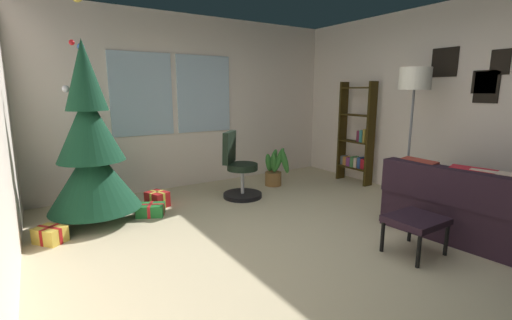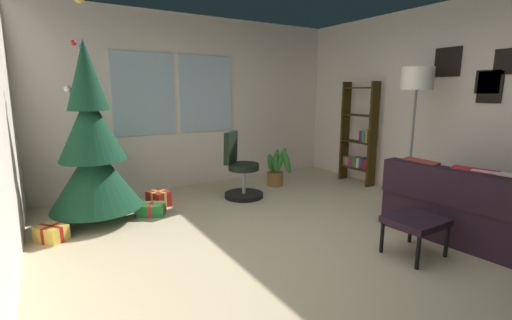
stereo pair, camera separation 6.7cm
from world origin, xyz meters
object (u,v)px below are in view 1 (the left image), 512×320
office_chair (239,172)px  floor_lamp (414,87)px  bookshelf (356,139)px  potted_plant (275,169)px  holiday_tree (91,151)px  gift_box_gold (50,235)px  couch (508,215)px  gift_box_red (157,199)px  gift_box_green (151,210)px  footstool (416,222)px

office_chair → floor_lamp: 2.60m
bookshelf → potted_plant: bearing=156.4°
holiday_tree → gift_box_gold: holiday_tree is taller
couch → gift_box_gold: bearing=148.0°
holiday_tree → gift_box_gold: 1.00m
gift_box_red → bookshelf: size_ratio=0.20×
couch → potted_plant: (-0.76, 3.03, -0.01)m
holiday_tree → office_chair: bearing=-2.2°
couch → gift_box_red: bearing=131.9°
holiday_tree → gift_box_green: size_ratio=6.51×
footstool → office_chair: bearing=101.5°
footstool → gift_box_red: 3.14m
office_chair → holiday_tree: bearing=177.8°
gift_box_green → floor_lamp: floor_lamp is taller
gift_box_green → gift_box_red: bearing=59.2°
footstool → floor_lamp: bearing=37.3°
gift_box_gold → office_chair: (2.40, 0.31, 0.29)m
couch → gift_box_red: 4.05m
gift_box_red → gift_box_green: 0.34m
couch → floor_lamp: (0.18, 1.29, 1.29)m
gift_box_green → gift_box_gold: bearing=-167.9°
footstool → couch: bearing=-17.5°
footstool → gift_box_red: (-1.63, 2.67, -0.21)m
gift_box_green → office_chair: (1.31, 0.08, 0.30)m
bookshelf → gift_box_red: bearing=170.6°
couch → potted_plant: size_ratio=3.07×
gift_box_green → bookshelf: bookshelf is taller
holiday_tree → gift_box_gold: size_ratio=7.30×
gift_box_green → holiday_tree: bearing=165.9°
couch → gift_box_gold: (-3.97, 2.48, -0.20)m
potted_plant → footstool: bearing=-96.6°
couch → office_chair: 3.20m
gift_box_green → gift_box_gold: gift_box_gold is taller
couch → office_chair: bearing=119.3°
holiday_tree → office_chair: 1.96m
gift_box_green → couch: bearing=-43.3°
office_chair → bookshelf: bookshelf is taller
couch → holiday_tree: 4.53m
couch → gift_box_green: couch is taller
holiday_tree → gift_box_red: size_ratio=7.54×
holiday_tree → office_chair: size_ratio=2.67×
bookshelf → floor_lamp: (-0.32, -1.19, 0.82)m
gift_box_gold → floor_lamp: bearing=-16.0°
gift_box_gold → holiday_tree: bearing=37.4°
couch → footstool: couch is taller
couch → holiday_tree: bearing=140.4°
couch → floor_lamp: size_ratio=1.10×
floor_lamp → holiday_tree: bearing=156.7°
holiday_tree → bookshelf: holiday_tree is taller
holiday_tree → gift_box_gold: (-0.50, -0.38, -0.77)m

